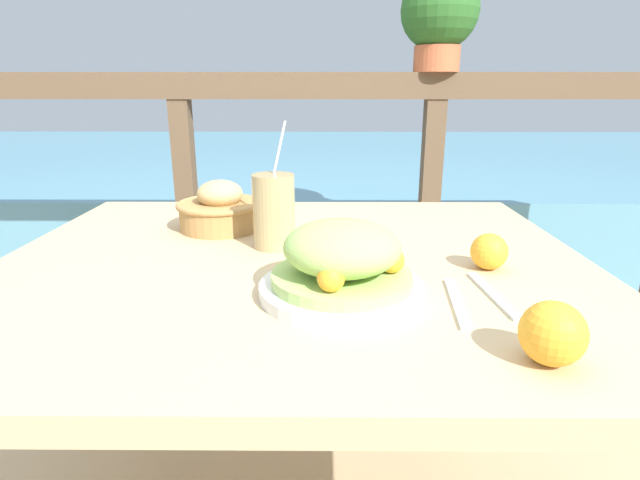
{
  "coord_description": "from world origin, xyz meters",
  "views": [
    {
      "loc": [
        0.06,
        -0.9,
        1.03
      ],
      "look_at": [
        0.05,
        -0.08,
        0.77
      ],
      "focal_mm": 28.0,
      "sensor_mm": 36.0,
      "label": 1
    }
  ],
  "objects_px": {
    "salad_plate": "(342,264)",
    "potted_plant": "(439,15)",
    "drink_glass": "(274,211)",
    "bread_basket": "(221,210)"
  },
  "relations": [
    {
      "from": "salad_plate",
      "to": "potted_plant",
      "type": "height_order",
      "value": "potted_plant"
    },
    {
      "from": "salad_plate",
      "to": "drink_glass",
      "type": "height_order",
      "value": "drink_glass"
    },
    {
      "from": "drink_glass",
      "to": "potted_plant",
      "type": "xyz_separation_m",
      "value": [
        0.49,
        0.86,
        0.47
      ]
    },
    {
      "from": "drink_glass",
      "to": "potted_plant",
      "type": "height_order",
      "value": "potted_plant"
    },
    {
      "from": "salad_plate",
      "to": "bread_basket",
      "type": "bearing_deg",
      "value": 124.42
    },
    {
      "from": "drink_glass",
      "to": "bread_basket",
      "type": "relative_size",
      "value": 1.26
    },
    {
      "from": "drink_glass",
      "to": "potted_plant",
      "type": "relative_size",
      "value": 0.76
    },
    {
      "from": "drink_glass",
      "to": "potted_plant",
      "type": "distance_m",
      "value": 1.1
    },
    {
      "from": "bread_basket",
      "to": "potted_plant",
      "type": "xyz_separation_m",
      "value": [
        0.63,
        0.72,
        0.5
      ]
    },
    {
      "from": "potted_plant",
      "to": "salad_plate",
      "type": "bearing_deg",
      "value": -108.11
    }
  ]
}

